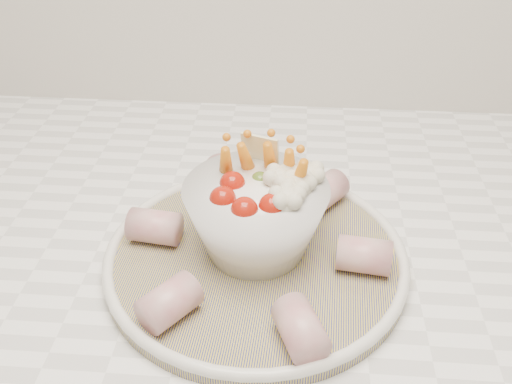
{
  "coord_description": "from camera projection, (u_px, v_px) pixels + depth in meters",
  "views": [
    {
      "loc": [
        -0.07,
        0.93,
        1.33
      ],
      "look_at": [
        -0.11,
        1.38,
        1.01
      ],
      "focal_mm": 40.0,
      "sensor_mm": 36.0,
      "label": 1
    }
  ],
  "objects": [
    {
      "name": "serving_platter",
      "position": [
        256.0,
        257.0,
        0.6
      ],
      "size": [
        0.33,
        0.33,
        0.02
      ],
      "color": "navy",
      "rests_on": "kitchen_counter"
    },
    {
      "name": "veggie_bowl",
      "position": [
        258.0,
        214.0,
        0.58
      ],
      "size": [
        0.15,
        0.15,
        0.11
      ],
      "color": "white",
      "rests_on": "serving_platter"
    },
    {
      "name": "cured_meat_rolls",
      "position": [
        256.0,
        240.0,
        0.58
      ],
      "size": [
        0.27,
        0.29,
        0.04
      ],
      "color": "#B2515B",
      "rests_on": "serving_platter"
    }
  ]
}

